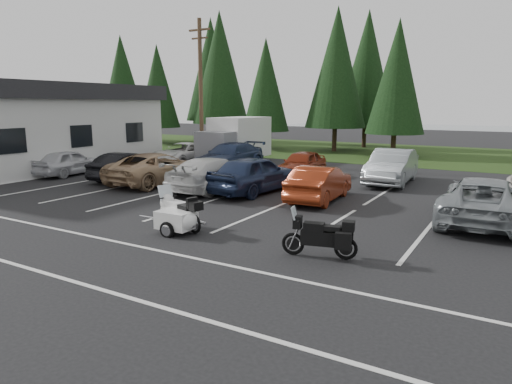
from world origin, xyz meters
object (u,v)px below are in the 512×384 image
Objects in this scene: car_near_1 at (128,166)px; cargo_trailer at (175,222)px; utility_pole at (201,89)px; car_near_0 at (69,162)px; car_near_6 at (484,200)px; car_near_3 at (214,174)px; car_near_5 at (320,183)px; car_far_1 at (229,157)px; car_far_0 at (183,154)px; box_truck at (232,140)px; touring_motorcycle at (179,208)px; car_near_4 at (254,174)px; car_near_2 at (158,168)px; car_far_3 at (392,166)px; adventure_motorcycle at (319,233)px; building at (10,126)px; car_far_2 at (302,164)px.

cargo_trailer is at bearing 139.70° from car_near_1.
utility_pole is 9.48m from car_near_0.
car_near_0 is 0.76× the size of car_near_6.
car_near_3 is 1.20× the size of car_near_5.
utility_pole reaches higher than car_far_1.
car_near_0 is 6.92m from car_far_0.
touring_motorcycle is (7.37, -14.05, -0.81)m from box_truck.
car_near_4 is 6.78m from cargo_trailer.
car_far_3 is (9.59, 5.73, 0.07)m from car_near_2.
box_truck is (2.00, 0.50, -3.25)m from utility_pole.
utility_pole is 1.70× the size of car_far_1.
car_near_1 is (1.24, -7.75, -4.01)m from utility_pole.
adventure_motorcycle is at bearing 11.78° from touring_motorcycle.
utility_pole is 19.45m from car_near_6.
touring_motorcycle is at bearing 141.06° from car_near_1.
building is 17.31m from car_far_2.
utility_pole is 13.56m from car_far_3.
car_far_1 is 9.22m from car_far_3.
car_far_1 is at bearing 178.19° from car_far_3.
car_near_1 is 1.81× the size of touring_motorcycle.
touring_motorcycle is (-3.46, -11.50, -0.17)m from car_far_3.
car_far_3 is 12.42m from cargo_trailer.
car_far_3 reaches higher than adventure_motorcycle.
car_far_1 is (11.62, 5.79, -1.68)m from building.
utility_pole is 1.90× the size of car_near_4.
utility_pole is 20.16m from adventure_motorcycle.
car_near_0 is 0.82× the size of car_far_3.
car_near_3 reaches higher than adventure_motorcycle.
building is at bearing -7.44° from car_near_0.
building is 10.33× the size of cargo_trailer.
utility_pole reaches higher than car_near_5.
car_near_4 reaches higher than car_far_0.
car_near_1 is (3.91, 0.41, 0.01)m from car_near_0.
car_far_1 is 15.64m from adventure_motorcycle.
box_truck is 2.42× the size of touring_motorcycle.
utility_pole is at bearing 121.92° from adventure_motorcycle.
car_far_3 is (-4.42, 6.02, 0.08)m from car_near_6.
touring_motorcycle is at bearing -50.26° from car_far_0.
car_near_5 is 9.45m from car_far_1.
car_near_3 is 9.11m from car_far_0.
building reaches higher than cargo_trailer.
car_near_4 is at bearing 178.23° from car_near_0.
adventure_motorcycle is at bearing -50.00° from box_truck.
utility_pole is at bearing -37.57° from car_near_5.
car_near_1 is 0.85× the size of car_far_0.
utility_pole is (8.00, 8.00, 2.25)m from building.
building is 13.16m from box_truck.
car_far_2 is at bearing -24.97° from box_truck.
utility_pole is at bearing 45.00° from building.
car_far_0 is 15.19m from touring_motorcycle.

